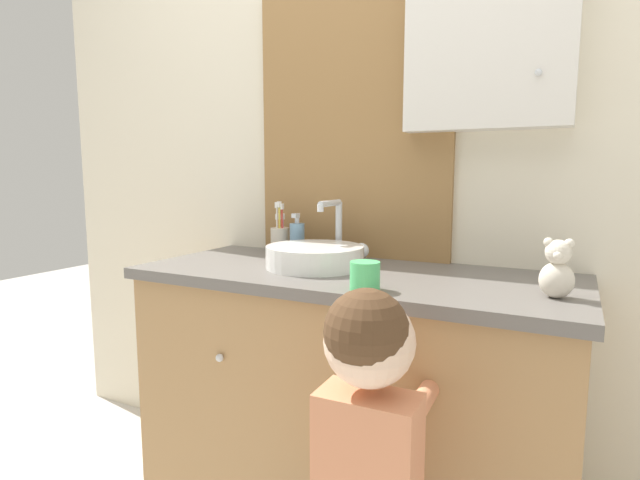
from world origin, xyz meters
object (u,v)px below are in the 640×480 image
at_px(soap_dispenser, 297,239).
at_px(child_figure, 369,453).
at_px(toothbrush_holder, 280,239).
at_px(teddy_bear, 557,270).
at_px(drinking_cup, 365,276).
at_px(sink_basin, 316,255).

xyz_separation_m(soap_dispenser, child_figure, (0.55, -0.67, -0.35)).
relative_size(soap_dispenser, child_figure, 0.17).
distance_m(toothbrush_holder, child_figure, 1.00).
relative_size(toothbrush_holder, soap_dispenser, 1.25).
height_order(toothbrush_holder, teddy_bear, toothbrush_holder).
xyz_separation_m(child_figure, teddy_bear, (0.33, 0.41, 0.35)).
distance_m(toothbrush_holder, teddy_bear, 1.00).
height_order(child_figure, drinking_cup, child_figure).
xyz_separation_m(toothbrush_holder, drinking_cup, (0.52, -0.41, -0.02)).
relative_size(sink_basin, drinking_cup, 4.66).
height_order(soap_dispenser, child_figure, soap_dispenser).
relative_size(teddy_bear, drinking_cup, 1.87).
bearing_deg(toothbrush_holder, child_figure, -46.99).
xyz_separation_m(sink_basin, toothbrush_holder, (-0.25, 0.18, 0.02)).
distance_m(sink_basin, teddy_bear, 0.72).
bearing_deg(toothbrush_holder, soap_dispenser, -12.92).
relative_size(toothbrush_holder, child_figure, 0.21).
height_order(soap_dispenser, drinking_cup, soap_dispenser).
distance_m(sink_basin, child_figure, 0.71).
distance_m(soap_dispenser, teddy_bear, 0.92).
relative_size(child_figure, drinking_cup, 11.91).
bearing_deg(drinking_cup, toothbrush_holder, 141.56).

